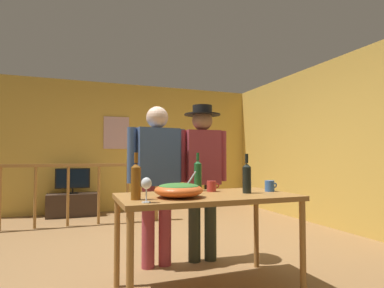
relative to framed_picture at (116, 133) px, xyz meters
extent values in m
plane|color=olive|center=(0.23, -3.12, -1.61)|extent=(8.26, 8.26, 0.00)
cube|color=gold|center=(0.23, 0.06, -0.29)|extent=(5.60, 0.10, 2.65)
cube|color=gold|center=(3.03, -2.16, -0.29)|extent=(0.10, 4.77, 2.65)
cube|color=#C9A1AB|center=(0.00, 0.00, 0.00)|extent=(0.51, 0.03, 0.67)
cylinder|color=#9E6B33|center=(-1.84, -1.18, -1.14)|extent=(0.04, 0.04, 0.95)
cylinder|color=#9E6B33|center=(-1.37, -1.18, -1.14)|extent=(0.04, 0.04, 0.95)
cylinder|color=#9E6B33|center=(-0.89, -1.18, -1.14)|extent=(0.04, 0.04, 0.95)
cylinder|color=#9E6B33|center=(-0.42, -1.18, -1.14)|extent=(0.04, 0.04, 0.95)
cylinder|color=#9E6B33|center=(0.06, -1.18, -1.14)|extent=(0.04, 0.04, 0.95)
cylinder|color=#9E6B33|center=(0.54, -1.18, -1.14)|extent=(0.04, 0.04, 0.95)
cube|color=#9E6B33|center=(-0.89, -1.18, -0.64)|extent=(2.94, 0.07, 0.05)
cube|color=#9E6B33|center=(0.54, -1.18, -1.09)|extent=(0.10, 0.10, 1.05)
cube|color=#38281E|center=(-0.83, -0.29, -1.40)|extent=(0.90, 0.40, 0.42)
cube|color=black|center=(-0.83, -0.29, -1.18)|extent=(0.20, 0.12, 0.02)
cylinder|color=black|center=(-0.83, -0.29, -1.13)|extent=(0.03, 0.03, 0.08)
cube|color=black|center=(-0.83, -0.32, -0.90)|extent=(0.61, 0.06, 0.37)
cube|color=black|center=(-0.83, -0.35, -0.90)|extent=(0.57, 0.01, 0.34)
cube|color=#9E6B33|center=(0.26, -4.19, -0.84)|extent=(1.46, 0.77, 0.04)
cylinder|color=#9E6B33|center=(-0.43, -4.54, -1.24)|extent=(0.05, 0.05, 0.76)
cylinder|color=#9E6B33|center=(0.95, -4.54, -1.24)|extent=(0.05, 0.05, 0.76)
cylinder|color=#9E6B33|center=(-0.43, -3.84, -1.24)|extent=(0.05, 0.05, 0.76)
cylinder|color=#9E6B33|center=(0.95, -3.84, -1.24)|extent=(0.05, 0.05, 0.76)
ellipsoid|color=#DB5B23|center=(-0.02, -4.29, -0.76)|extent=(0.38, 0.38, 0.11)
ellipsoid|color=#38702D|center=(-0.02, -4.29, -0.73)|extent=(0.31, 0.31, 0.05)
cylinder|color=silver|center=(0.05, -4.29, -0.71)|extent=(0.14, 0.01, 0.19)
cylinder|color=silver|center=(-0.32, -4.48, -0.81)|extent=(0.07, 0.07, 0.01)
cylinder|color=silver|center=(-0.32, -4.48, -0.76)|extent=(0.01, 0.01, 0.09)
ellipsoid|color=silver|center=(-0.32, -4.48, -0.68)|extent=(0.07, 0.07, 0.08)
cylinder|color=black|center=(0.62, -4.22, -0.70)|extent=(0.08, 0.08, 0.23)
cone|color=black|center=(0.62, -4.22, -0.57)|extent=(0.08, 0.08, 0.03)
cylinder|color=black|center=(0.62, -4.22, -0.52)|extent=(0.03, 0.03, 0.08)
cylinder|color=#1E5628|center=(0.29, -3.90, -0.69)|extent=(0.07, 0.07, 0.25)
cone|color=#1E5628|center=(0.29, -3.90, -0.55)|extent=(0.07, 0.07, 0.03)
cylinder|color=#1E5628|center=(0.29, -3.90, -0.50)|extent=(0.03, 0.03, 0.07)
cylinder|color=brown|center=(-0.36, -4.30, -0.70)|extent=(0.07, 0.07, 0.24)
cone|color=brown|center=(-0.36, -4.30, -0.56)|extent=(0.07, 0.07, 0.03)
cylinder|color=brown|center=(-0.36, -4.30, -0.51)|extent=(0.03, 0.03, 0.08)
cylinder|color=#B7332D|center=(0.39, -3.99, -0.77)|extent=(0.09, 0.09, 0.10)
torus|color=#B7332D|center=(0.44, -3.99, -0.76)|extent=(0.05, 0.01, 0.05)
cylinder|color=#3866B2|center=(0.89, -4.17, -0.77)|extent=(0.09, 0.09, 0.10)
torus|color=#3866B2|center=(0.94, -4.17, -0.76)|extent=(0.05, 0.01, 0.05)
cylinder|color=#9E3842|center=(0.09, -3.47, -1.20)|extent=(0.13, 0.13, 0.82)
cylinder|color=#9E3842|center=(-0.08, -3.49, -1.20)|extent=(0.13, 0.13, 0.82)
cube|color=#3D5684|center=(0.01, -3.48, -0.50)|extent=(0.45, 0.26, 0.58)
cylinder|color=#3D5684|center=(0.27, -3.45, -0.48)|extent=(0.09, 0.09, 0.55)
cylinder|color=#3D5684|center=(-0.26, -3.50, -0.48)|extent=(0.09, 0.09, 0.55)
sphere|color=beige|center=(0.01, -3.48, -0.09)|extent=(0.23, 0.23, 0.23)
cylinder|color=#2D3323|center=(0.60, -3.49, -1.20)|extent=(0.13, 0.13, 0.82)
cylinder|color=#2D3323|center=(0.42, -3.47, -1.20)|extent=(0.13, 0.13, 0.82)
cube|color=#9E3842|center=(0.51, -3.48, -0.51)|extent=(0.38, 0.25, 0.58)
cylinder|color=#9E3842|center=(0.74, -3.50, -0.49)|extent=(0.09, 0.09, 0.55)
cylinder|color=#9E3842|center=(0.28, -3.46, -0.49)|extent=(0.09, 0.09, 0.55)
sphere|color=#A37556|center=(0.51, -3.48, -0.10)|extent=(0.22, 0.22, 0.22)
cylinder|color=black|center=(0.51, -3.48, -0.04)|extent=(0.40, 0.40, 0.01)
cylinder|color=black|center=(0.51, -3.48, 0.01)|extent=(0.21, 0.21, 0.10)
camera|label=1|loc=(-0.77, -6.61, -0.50)|focal=29.18mm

